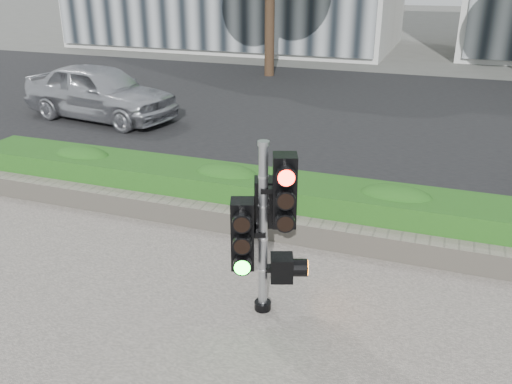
% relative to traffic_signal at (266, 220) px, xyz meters
% --- Properties ---
extents(ground, '(120.00, 120.00, 0.00)m').
position_rel_traffic_signal_xyz_m(ground, '(-0.31, -0.12, -1.18)').
color(ground, '#51514C').
rests_on(ground, ground).
extents(road, '(60.00, 13.00, 0.02)m').
position_rel_traffic_signal_xyz_m(road, '(-0.31, 9.88, -1.17)').
color(road, black).
rests_on(road, ground).
extents(curb, '(60.00, 0.25, 0.12)m').
position_rel_traffic_signal_xyz_m(curb, '(-0.31, 3.03, -1.12)').
color(curb, gray).
rests_on(curb, ground).
extents(stone_wall, '(12.00, 0.32, 0.34)m').
position_rel_traffic_signal_xyz_m(stone_wall, '(-0.31, 1.78, -0.98)').
color(stone_wall, gray).
rests_on(stone_wall, sidewalk).
extents(hedge, '(12.00, 1.00, 0.68)m').
position_rel_traffic_signal_xyz_m(hedge, '(-0.31, 2.43, -0.81)').
color(hedge, '#3E8A2A').
rests_on(hedge, sidewalk).
extents(traffic_signal, '(0.76, 0.66, 2.08)m').
position_rel_traffic_signal_xyz_m(traffic_signal, '(0.00, 0.00, 0.00)').
color(traffic_signal, black).
rests_on(traffic_signal, sidewalk).
extents(car_silver, '(4.52, 2.35, 1.47)m').
position_rel_traffic_signal_xyz_m(car_silver, '(-7.00, 6.82, -0.43)').
color(car_silver, '#B5B6BD').
rests_on(car_silver, road).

